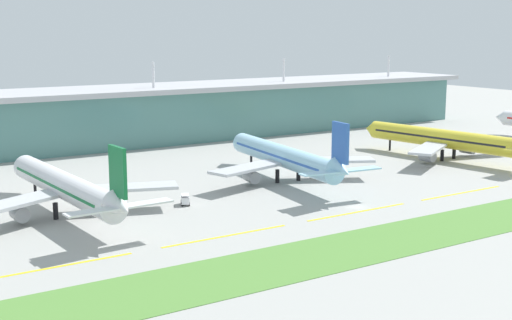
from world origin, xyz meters
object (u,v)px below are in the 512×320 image
baggage_cart (185,200)px  airliner_near_middle (66,187)px  airliner_center (285,157)px  airliner_far_middle (445,139)px

baggage_cart → airliner_near_middle: bearing=168.1°
airliner_near_middle → airliner_center: size_ratio=1.01×
airliner_center → airliner_far_middle: 60.30m
airliner_near_middle → baggage_cart: bearing=-11.9°
airliner_center → airliner_far_middle: (60.29, -1.04, 0.00)m
airliner_near_middle → airliner_center: bearing=3.3°
airliner_far_middle → baggage_cart: (-95.11, -7.97, -5.18)m
airliner_center → airliner_far_middle: size_ratio=0.99×
airliner_near_middle → baggage_cart: (25.94, -5.47, -5.18)m
airliner_near_middle → airliner_center: 60.86m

